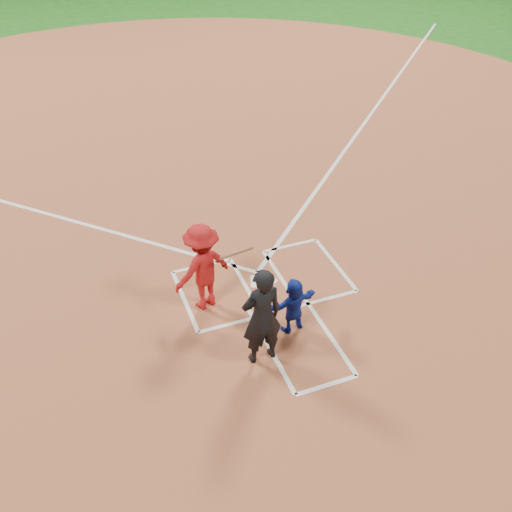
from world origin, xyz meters
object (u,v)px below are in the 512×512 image
object	(u,v)px
home_plate	(263,281)
umpire	(262,317)
catcher	(294,305)
batter_at_plate	(203,267)

from	to	relation	value
home_plate	umpire	xyz separation A→B (m)	(-0.76, -1.86, 0.92)
home_plate	catcher	distance (m)	1.50
home_plate	catcher	size ratio (longest dim) A/B	0.56
catcher	home_plate	bearing A→B (deg)	-97.98
home_plate	batter_at_plate	world-z (taller)	batter_at_plate
catcher	batter_at_plate	bearing A→B (deg)	-51.24
home_plate	catcher	world-z (taller)	catcher
umpire	batter_at_plate	distance (m)	1.71
catcher	umpire	xyz separation A→B (m)	(-0.77, -0.46, 0.39)
catcher	batter_at_plate	size ratio (longest dim) A/B	0.62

